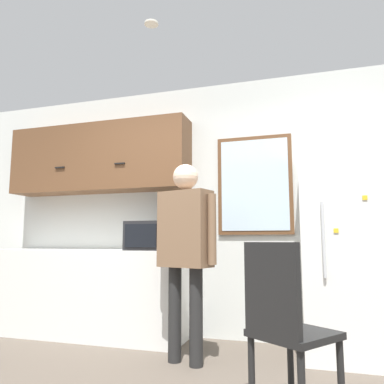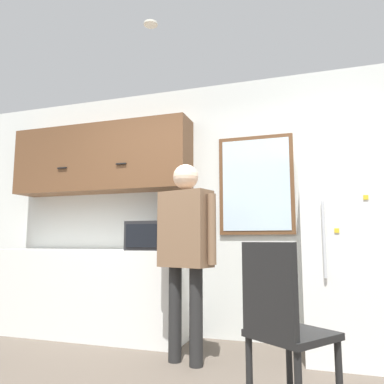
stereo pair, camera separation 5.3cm
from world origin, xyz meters
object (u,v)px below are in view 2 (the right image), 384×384
object	(u,v)px
refrigerator	(351,256)
chair	(282,321)
person	(186,239)
microwave	(153,236)

from	to	relation	value
refrigerator	chair	size ratio (longest dim) A/B	1.76
person	chair	xyz separation A→B (m)	(0.84, -0.76, -0.46)
microwave	refrigerator	size ratio (longest dim) A/B	0.27
person	chair	distance (m)	1.23
microwave	refrigerator	xyz separation A→B (m)	(1.83, 0.04, -0.17)
microwave	person	xyz separation A→B (m)	(0.50, -0.46, -0.04)
microwave	person	size ratio (longest dim) A/B	0.28
person	refrigerator	world-z (taller)	refrigerator
person	refrigerator	size ratio (longest dim) A/B	0.95
person	microwave	bearing A→B (deg)	153.64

